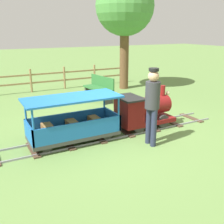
{
  "coord_description": "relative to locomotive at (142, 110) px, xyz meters",
  "views": [
    {
      "loc": [
        5.05,
        -2.71,
        2.34
      ],
      "look_at": [
        0.0,
        -0.0,
        0.55
      ],
      "focal_mm": 42.52,
      "sensor_mm": 36.0,
      "label": 1
    }
  ],
  "objects": [
    {
      "name": "fence_section",
      "position": [
        -5.31,
        -0.85,
        0.0
      ],
      "size": [
        0.08,
        6.78,
        0.9
      ],
      "color": "#93754C",
      "rests_on": "ground_plane"
    },
    {
      "name": "park_bench",
      "position": [
        -2.96,
        0.27,
        -0.07
      ],
      "size": [
        1.35,
        0.6,
        0.82
      ],
      "color": "#2D6B33",
      "rests_on": "ground_plane"
    },
    {
      "name": "track",
      "position": [
        0.0,
        -0.85,
        -0.46
      ],
      "size": [
        0.79,
        5.7,
        0.04
      ],
      "color": "gray",
      "rests_on": "ground_plane"
    },
    {
      "name": "locomotive",
      "position": [
        0.0,
        0.0,
        0.0
      ],
      "size": [
        0.75,
        1.45,
        0.98
      ],
      "color": "maroon",
      "rests_on": "ground_plane"
    },
    {
      "name": "oak_tree_near",
      "position": [
        -4.23,
        2.0,
        2.66
      ],
      "size": [
        2.25,
        2.25,
        4.32
      ],
      "color": "brown",
      "rests_on": "ground_plane"
    },
    {
      "name": "ground_plane",
      "position": [
        0.0,
        -0.82,
        -0.48
      ],
      "size": [
        60.0,
        60.0,
        0.0
      ],
      "primitive_type": "plane",
      "color": "#608442"
    },
    {
      "name": "conductor_person",
      "position": [
        0.87,
        -0.36,
        0.48
      ],
      "size": [
        0.3,
        0.3,
        1.62
      ],
      "color": "#282D47",
      "rests_on": "ground_plane"
    },
    {
      "name": "passenger_car",
      "position": [
        0.0,
        -1.75,
        -0.06
      ],
      "size": [
        0.85,
        2.0,
        0.97
      ],
      "color": "#3F3F3F",
      "rests_on": "ground_plane"
    }
  ]
}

